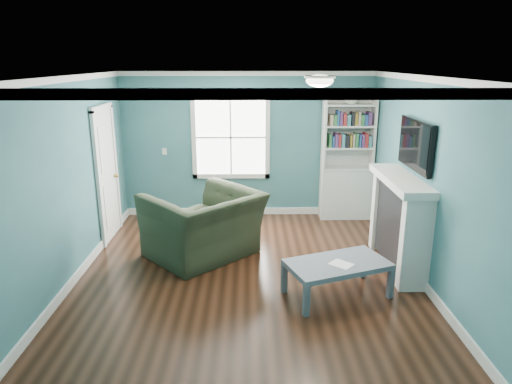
{
  "coord_description": "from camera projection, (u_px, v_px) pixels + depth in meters",
  "views": [
    {
      "loc": [
        0.04,
        -5.63,
        2.78
      ],
      "look_at": [
        0.12,
        0.4,
        1.03
      ],
      "focal_mm": 32.0,
      "sensor_mm": 36.0,
      "label": 1
    }
  ],
  "objects": [
    {
      "name": "ceiling_fixture",
      "position": [
        320.0,
        80.0,
        5.58
      ],
      "size": [
        0.38,
        0.38,
        0.15
      ],
      "color": "white",
      "rests_on": "room_walls"
    },
    {
      "name": "light_switch",
      "position": [
        164.0,
        151.0,
        8.22
      ],
      "size": [
        0.08,
        0.01,
        0.12
      ],
      "primitive_type": "cube",
      "color": "white",
      "rests_on": "room_walls"
    },
    {
      "name": "paper_sheet",
      "position": [
        341.0,
        264.0,
        5.44
      ],
      "size": [
        0.33,
        0.32,
        0.0
      ],
      "primitive_type": "cube",
      "rotation": [
        0.0,
        0.0,
        0.83
      ],
      "color": "white",
      "rests_on": "coffee_table"
    },
    {
      "name": "coffee_table",
      "position": [
        337.0,
        266.0,
        5.52
      ],
      "size": [
        1.36,
        1.04,
        0.44
      ],
      "rotation": [
        0.0,
        0.0,
        0.36
      ],
      "color": "#525963",
      "rests_on": "ground"
    },
    {
      "name": "bookshelf",
      "position": [
        346.0,
        168.0,
        8.16
      ],
      "size": [
        0.9,
        0.35,
        2.31
      ],
      "color": "silver",
      "rests_on": "ground"
    },
    {
      "name": "floor",
      "position": [
        247.0,
        273.0,
        6.18
      ],
      "size": [
        5.0,
        5.0,
        0.0
      ],
      "primitive_type": "plane",
      "color": "black",
      "rests_on": "ground"
    },
    {
      "name": "window",
      "position": [
        231.0,
        137.0,
        8.16
      ],
      "size": [
        1.4,
        0.06,
        1.5
      ],
      "color": "white",
      "rests_on": "room_walls"
    },
    {
      "name": "door",
      "position": [
        107.0,
        173.0,
        7.2
      ],
      "size": [
        0.12,
        0.98,
        2.17
      ],
      "color": "silver",
      "rests_on": "ground"
    },
    {
      "name": "trim",
      "position": [
        247.0,
        186.0,
        5.84
      ],
      "size": [
        4.5,
        5.0,
        2.6
      ],
      "color": "white",
      "rests_on": "ground"
    },
    {
      "name": "recliner",
      "position": [
        203.0,
        214.0,
        6.57
      ],
      "size": [
        1.73,
        1.71,
        1.29
      ],
      "primitive_type": "imported",
      "rotation": [
        0.0,
        0.0,
        -2.39
      ],
      "color": "#222C1B",
      "rests_on": "ground"
    },
    {
      "name": "tv",
      "position": [
        416.0,
        145.0,
        5.93
      ],
      "size": [
        0.06,
        1.1,
        0.65
      ],
      "primitive_type": "cube",
      "color": "black",
      "rests_on": "fireplace"
    },
    {
      "name": "fireplace",
      "position": [
        399.0,
        223.0,
        6.23
      ],
      "size": [
        0.44,
        1.58,
        1.3
      ],
      "color": "black",
      "rests_on": "ground"
    },
    {
      "name": "room_walls",
      "position": [
        247.0,
        159.0,
        5.74
      ],
      "size": [
        5.0,
        5.0,
        5.0
      ],
      "color": "#305F6B",
      "rests_on": "ground"
    }
  ]
}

